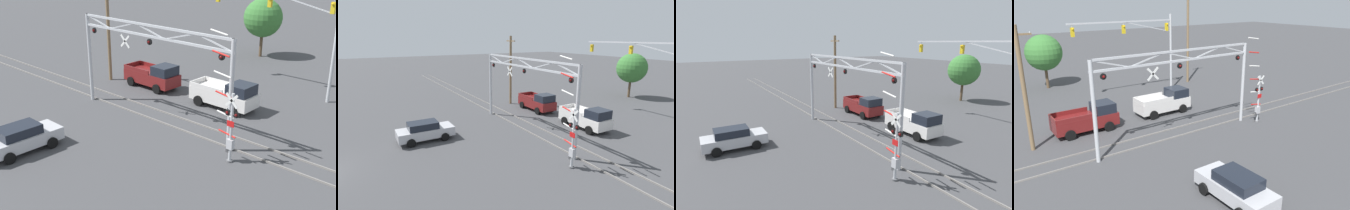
# 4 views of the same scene
# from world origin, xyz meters

# --- Properties ---
(rail_track_near) EXTENTS (80.00, 0.08, 0.10)m
(rail_track_near) POSITION_xyz_m (0.00, 15.91, 0.05)
(rail_track_near) COLOR gray
(rail_track_near) RESTS_ON ground_plane
(rail_track_far) EXTENTS (80.00, 0.08, 0.10)m
(rail_track_far) POSITION_xyz_m (0.00, 17.35, 0.05)
(rail_track_far) COLOR gray
(rail_track_far) RESTS_ON ground_plane
(crossing_gantry) EXTENTS (12.79, 0.29, 6.47)m
(crossing_gantry) POSITION_xyz_m (-0.01, 15.63, 4.44)
(crossing_gantry) COLOR #B7BABF
(crossing_gantry) RESTS_ON ground_plane
(crossing_signal_mast) EXTENTS (2.03, 0.35, 7.04)m
(crossing_signal_mast) POSITION_xyz_m (6.97, 14.59, 2.22)
(crossing_signal_mast) COLOR #B7BABF
(crossing_signal_mast) RESTS_ON ground_plane
(traffic_signal_span) EXTENTS (11.09, 0.39, 8.21)m
(traffic_signal_span) POSITION_xyz_m (4.47, 27.25, 5.66)
(traffic_signal_span) COLOR #B7BABF
(traffic_signal_span) RESTS_ON ground_plane
(pickup_truck_lead) EXTENTS (4.87, 2.17, 2.08)m
(pickup_truck_lead) POSITION_xyz_m (2.22, 21.05, 1.00)
(pickup_truck_lead) COLOR silver
(pickup_truck_lead) RESTS_ON ground_plane
(pickup_truck_following) EXTENTS (4.81, 2.17, 2.08)m
(pickup_truck_following) POSITION_xyz_m (-4.88, 20.88, 0.99)
(pickup_truck_following) COLOR maroon
(pickup_truck_following) RESTS_ON ground_plane
(sedan_waiting) EXTENTS (2.04, 4.38, 1.57)m
(sedan_waiting) POSITION_xyz_m (-2.28, 7.62, 0.81)
(sedan_waiting) COLOR #B7B7BC
(sedan_waiting) RESTS_ON ground_plane
(utility_pole_left) EXTENTS (1.80, 0.28, 8.27)m
(utility_pole_left) POSITION_xyz_m (-9.20, 19.85, 4.28)
(utility_pole_left) COLOR brown
(utility_pole_left) RESTS_ON ground_plane
(utility_pole_right) EXTENTS (1.80, 0.28, 10.60)m
(utility_pole_right) POSITION_xyz_m (10.70, 29.02, 5.45)
(utility_pole_right) COLOR brown
(utility_pole_right) RESTS_ON ground_plane
(background_tree_beyond_span) EXTENTS (3.96, 3.96, 6.03)m
(background_tree_beyond_span) POSITION_xyz_m (-4.03, 35.98, 4.04)
(background_tree_beyond_span) COLOR brown
(background_tree_beyond_span) RESTS_ON ground_plane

